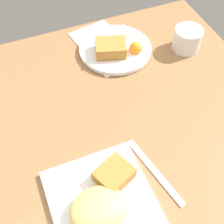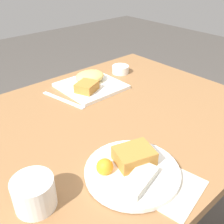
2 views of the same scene
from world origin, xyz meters
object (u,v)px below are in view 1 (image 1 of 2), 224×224
at_px(plate_square_near, 102,199).
at_px(butter_knife, 155,171).
at_px(coffee_mug, 187,39).
at_px(plate_oval_far, 116,48).

height_order(plate_square_near, butter_knife, plate_square_near).
xyz_separation_m(butter_knife, coffee_mug, (0.31, 0.38, 0.04)).
bearing_deg(butter_knife, plate_oval_far, -21.83).
distance_m(plate_square_near, coffee_mug, 0.62).
bearing_deg(plate_oval_far, plate_square_near, -115.97).
relative_size(plate_square_near, butter_knife, 1.11).
bearing_deg(coffee_mug, butter_knife, -129.29).
distance_m(butter_knife, coffee_mug, 0.50).
distance_m(plate_square_near, plate_oval_far, 0.54).
height_order(plate_square_near, plate_oval_far, plate_square_near).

